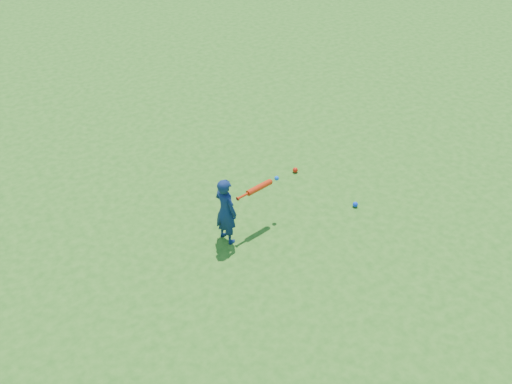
# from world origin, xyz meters

# --- Properties ---
(ground) EXTENTS (80.00, 80.00, 0.00)m
(ground) POSITION_xyz_m (0.00, 0.00, 0.00)
(ground) COLOR #276217
(ground) RESTS_ON ground
(child) EXTENTS (0.31, 0.40, 0.96)m
(child) POSITION_xyz_m (0.67, -0.52, 0.48)
(child) COLOR #10224E
(child) RESTS_ON ground
(ground_ball_red) EXTENTS (0.08, 0.08, 0.08)m
(ground_ball_red) POSITION_xyz_m (2.23, 0.32, 0.04)
(ground_ball_red) COLOR red
(ground_ball_red) RESTS_ON ground
(ground_ball_blue) EXTENTS (0.08, 0.08, 0.08)m
(ground_ball_blue) POSITION_xyz_m (2.53, -0.77, 0.04)
(ground_ball_blue) COLOR #0C38D5
(ground_ball_blue) RESTS_ON ground
(bat_swing) EXTENTS (0.69, 0.20, 0.08)m
(bat_swing) POSITION_xyz_m (1.21, -0.45, 0.61)
(bat_swing) COLOR red
(bat_swing) RESTS_ON ground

